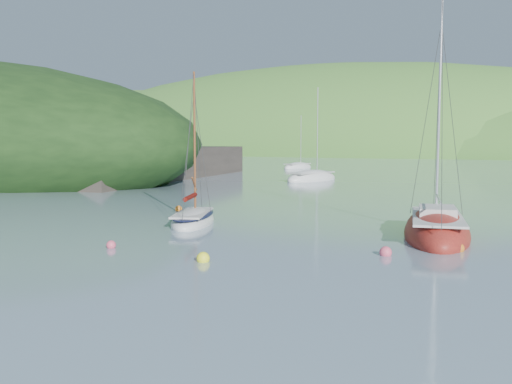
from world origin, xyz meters
The scene contains 7 objects.
ground centered at (0.00, 0.00, 0.00)m, with size 700.00×700.00×0.00m, color slate.
shoreline_hills centered at (-9.66, 172.42, 0.00)m, with size 690.00×135.00×56.00m.
daysailer_white centered at (-4.09, 7.90, 0.21)m, with size 4.24×6.02×8.71m.
sloop_red centered at (8.21, 9.95, 0.23)m, with size 4.87×8.93×12.55m.
distant_sloop_a centered at (-11.15, 40.02, 0.19)m, with size 4.52×8.14×11.01m.
distant_sloop_c centered at (-23.40, 62.78, 0.16)m, with size 3.45×6.54×8.88m.
mooring_buoys centered at (2.10, 4.96, 0.12)m, with size 18.21×12.10×0.49m.
Camera 1 is at (13.57, -16.89, 4.53)m, focal length 40.00 mm.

